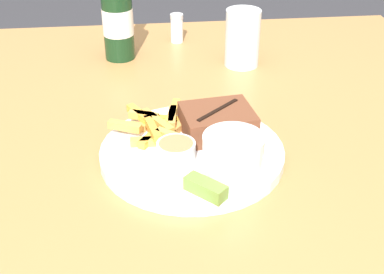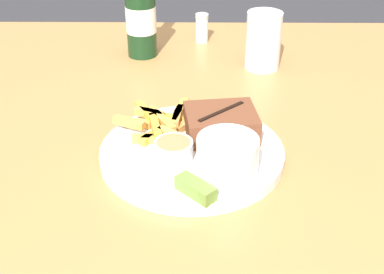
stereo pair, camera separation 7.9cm
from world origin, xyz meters
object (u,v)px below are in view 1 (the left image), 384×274
(steak_portion, at_px, (217,122))
(pickle_spear, at_px, (206,188))
(dinner_plate, at_px, (192,153))
(beer_bottle, at_px, (118,20))
(drinking_glass, at_px, (242,38))
(salt_shaker, at_px, (177,28))
(coleslaw_cup, at_px, (233,153))
(fork_utensil, at_px, (146,141))
(dipping_sauce_cup, at_px, (176,151))

(steak_portion, bearing_deg, pickle_spear, -104.01)
(dinner_plate, height_order, beer_bottle, beer_bottle)
(drinking_glass, bearing_deg, salt_shaker, 130.43)
(coleslaw_cup, height_order, fork_utensil, coleslaw_cup)
(dinner_plate, xyz_separation_m, coleslaw_cup, (0.05, -0.07, 0.04))
(steak_portion, bearing_deg, beer_bottle, 113.14)
(drinking_glass, bearing_deg, steak_portion, -107.72)
(steak_portion, relative_size, beer_bottle, 0.50)
(fork_utensil, distance_m, beer_bottle, 0.39)
(drinking_glass, bearing_deg, dipping_sauce_cup, -114.14)
(steak_portion, distance_m, pickle_spear, 0.16)
(salt_shaker, bearing_deg, steak_portion, -86.53)
(pickle_spear, distance_m, fork_utensil, 0.16)
(steak_portion, relative_size, fork_utensil, 0.92)
(dinner_plate, relative_size, pickle_spear, 4.84)
(dinner_plate, height_order, dipping_sauce_cup, dipping_sauce_cup)
(dipping_sauce_cup, bearing_deg, steak_portion, 45.51)
(dinner_plate, height_order, pickle_spear, pickle_spear)
(pickle_spear, xyz_separation_m, beer_bottle, (-0.12, 0.52, 0.06))
(dipping_sauce_cup, bearing_deg, drinking_glass, 65.86)
(steak_portion, bearing_deg, salt_shaker, 93.47)
(fork_utensil, bearing_deg, beer_bottle, 117.33)
(coleslaw_cup, distance_m, beer_bottle, 0.50)
(steak_portion, bearing_deg, dipping_sauce_cup, -134.49)
(steak_portion, distance_m, fork_utensil, 0.11)
(steak_portion, height_order, drinking_glass, drinking_glass)
(pickle_spear, height_order, drinking_glass, drinking_glass)
(dinner_plate, height_order, drinking_glass, drinking_glass)
(dinner_plate, height_order, salt_shaker, salt_shaker)
(pickle_spear, distance_m, beer_bottle, 0.54)
(dinner_plate, xyz_separation_m, steak_portion, (0.04, 0.04, 0.03))
(beer_bottle, relative_size, salt_shaker, 3.63)
(pickle_spear, relative_size, beer_bottle, 0.24)
(dinner_plate, height_order, coleslaw_cup, coleslaw_cup)
(dipping_sauce_cup, bearing_deg, dinner_plate, 48.79)
(salt_shaker, bearing_deg, drinking_glass, -49.57)
(salt_shaker, bearing_deg, coleslaw_cup, -86.80)
(coleslaw_cup, distance_m, pickle_spear, 0.06)
(beer_bottle, xyz_separation_m, drinking_glass, (0.25, -0.06, -0.03))
(fork_utensil, bearing_deg, salt_shaker, 100.31)
(dinner_plate, bearing_deg, coleslaw_cup, -55.61)
(coleslaw_cup, xyz_separation_m, dipping_sauce_cup, (-0.07, 0.04, -0.02))
(beer_bottle, bearing_deg, dipping_sauce_cup, -78.99)
(steak_portion, height_order, beer_bottle, beer_bottle)
(beer_bottle, height_order, salt_shaker, beer_bottle)
(dinner_plate, bearing_deg, drinking_glass, 67.67)
(steak_portion, xyz_separation_m, beer_bottle, (-0.16, 0.36, 0.05))
(steak_portion, relative_size, coleslaw_cup, 1.41)
(dinner_plate, xyz_separation_m, fork_utensil, (-0.07, 0.03, 0.01))
(dipping_sauce_cup, height_order, beer_bottle, beer_bottle)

